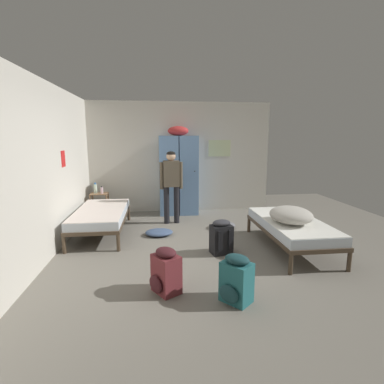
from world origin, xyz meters
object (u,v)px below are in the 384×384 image
shelf_unit (100,203)px  person_traveler (171,180)px  backpack_teal (236,280)px  clothes_pile_grey (223,225)px  clothes_pile_denim (159,232)px  bed_left_rear (101,215)px  backpack_maroon (166,272)px  locker_bank (178,174)px  lotion_bottle (102,190)px  water_bottle (95,188)px  bed_right (291,226)px  bedding_heap (291,215)px  backpack_black (221,237)px

shelf_unit → person_traveler: bearing=-21.2°
backpack_teal → clothes_pile_grey: (0.46, 2.68, -0.19)m
person_traveler → clothes_pile_denim: bearing=-109.5°
bed_left_rear → backpack_maroon: backpack_maroon is taller
locker_bank → lotion_bottle: 1.79m
person_traveler → lotion_bottle: (-1.54, 0.59, -0.28)m
shelf_unit → bed_left_rear: shelf_unit is taller
backpack_teal → water_bottle: bearing=120.3°
shelf_unit → bed_right: (3.49, -2.34, 0.04)m
backpack_teal → clothes_pile_grey: size_ratio=1.14×
bed_right → clothes_pile_grey: bearing=125.8°
shelf_unit → bedding_heap: 4.22m
shelf_unit → water_bottle: bearing=166.0°
person_traveler → bed_left_rear: bearing=-156.6°
person_traveler → shelf_unit: bearing=158.8°
backpack_black → clothes_pile_denim: (-0.97, 0.99, -0.20)m
bed_left_rear → bedding_heap: size_ratio=2.56×
shelf_unit → bed_right: bearing=-33.8°
lotion_bottle → clothes_pile_denim: 1.96m
backpack_black → bedding_heap: bearing=-4.8°
backpack_maroon → clothes_pile_denim: bearing=91.7°
person_traveler → water_bottle: 1.82m
lotion_bottle → bed_left_rear: bearing=-81.3°
locker_bank → lotion_bottle: size_ratio=12.03×
bed_right → clothes_pile_grey: bed_right is taller
bed_left_rear → backpack_teal: (1.91, -2.61, -0.12)m
bed_left_rear → backpack_black: 2.37m
bedding_heap → backpack_black: bearing=175.2°
water_bottle → person_traveler: bearing=-20.9°
lotion_bottle → water_bottle: bearing=158.2°
person_traveler → backpack_maroon: size_ratio=2.79×
lotion_bottle → backpack_maroon: lotion_bottle is taller
bed_left_rear → clothes_pile_grey: (2.38, 0.07, -0.31)m
backpack_maroon → clothes_pile_grey: (1.23, 2.38, -0.19)m
bed_left_rear → lotion_bottle: (-0.18, 1.17, 0.27)m
shelf_unit → backpack_teal: size_ratio=1.04×
bed_right → backpack_teal: 1.99m
backpack_maroon → clothes_pile_grey: 2.69m
bedding_heap → clothes_pile_grey: bearing=119.5°
person_traveler → backpack_maroon: bearing=-94.3°
bed_right → bed_left_rear: size_ratio=1.00×
person_traveler → clothes_pile_grey: 1.43m
shelf_unit → person_traveler: size_ratio=0.37×
shelf_unit → backpack_teal: 4.39m
shelf_unit → bed_left_rear: size_ratio=0.30×
clothes_pile_denim → clothes_pile_grey: clothes_pile_grey is taller
locker_bank → bed_left_rear: locker_bank is taller
backpack_maroon → shelf_unit: bearing=111.5°
lotion_bottle → clothes_pile_denim: lotion_bottle is taller
backpack_maroon → clothes_pile_denim: size_ratio=1.06×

